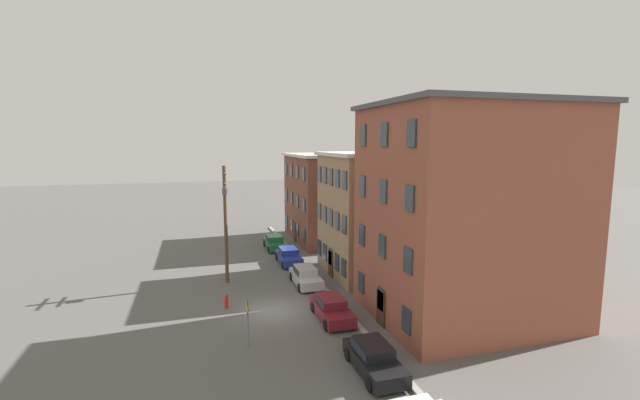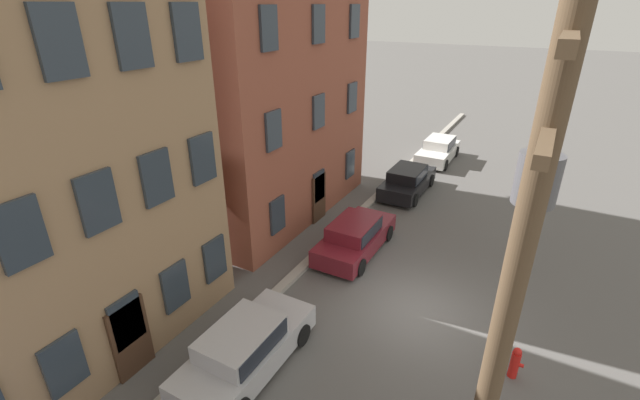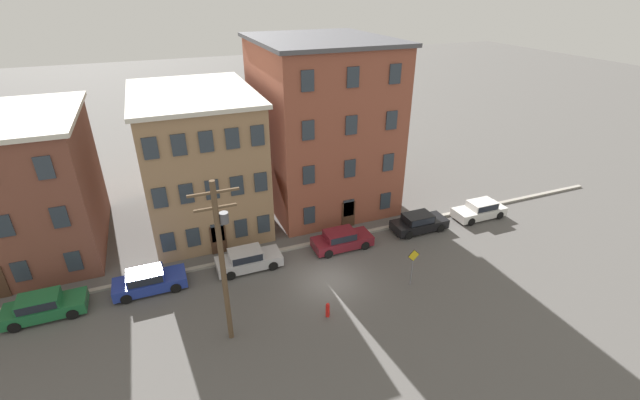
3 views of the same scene
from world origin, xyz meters
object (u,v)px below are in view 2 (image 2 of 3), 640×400
at_px(fire_hydrant, 515,362).
at_px(utility_pole, 497,356).
at_px(car_silver, 245,347).
at_px(car_black, 407,180).
at_px(car_white, 438,149).
at_px(car_maroon, 355,235).
at_px(caution_sign, 520,219).

bearing_deg(fire_hydrant, utility_pole, 175.28).
bearing_deg(car_silver, car_black, -0.07).
height_order(utility_pole, fire_hydrant, utility_pole).
bearing_deg(car_white, fire_hydrant, -158.75).
bearing_deg(utility_pole, car_maroon, 32.54).
bearing_deg(car_maroon, car_black, 0.38).
xyz_separation_m(car_silver, caution_sign, (9.33, -5.70, 1.04)).
relative_size(car_white, fire_hydrant, 4.58).
bearing_deg(utility_pole, caution_sign, 1.35).
relative_size(car_maroon, utility_pole, 0.46).
xyz_separation_m(car_silver, utility_pole, (-2.32, -5.97, 4.57)).
bearing_deg(car_silver, car_maroon, -0.50).
bearing_deg(car_white, caution_sign, -151.19).
height_order(car_silver, car_maroon, same).
distance_m(car_black, utility_pole, 17.62).
height_order(car_maroon, caution_sign, caution_sign).
distance_m(car_white, fire_hydrant, 17.51).
relative_size(caution_sign, utility_pole, 0.29).
bearing_deg(car_white, car_black, 179.32).
height_order(car_white, fire_hydrant, car_white).
relative_size(car_black, car_white, 1.00).
xyz_separation_m(car_maroon, utility_pole, (-9.27, -5.91, 4.57)).
height_order(car_maroon, fire_hydrant, car_maroon).
relative_size(car_black, utility_pole, 0.46).
relative_size(car_black, caution_sign, 1.62).
relative_size(car_maroon, fire_hydrant, 4.58).
bearing_deg(caution_sign, car_black, 52.91).
relative_size(car_maroon, car_white, 1.00).
relative_size(car_silver, utility_pole, 0.46).
relative_size(car_silver, fire_hydrant, 4.58).
bearing_deg(caution_sign, car_white, 28.81).
relative_size(car_maroon, caution_sign, 1.62).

